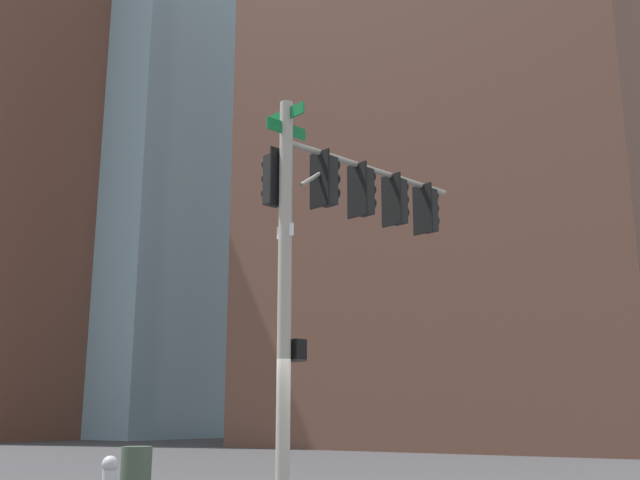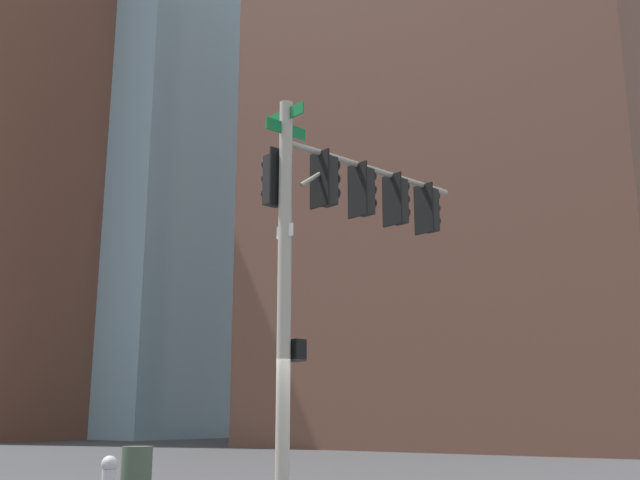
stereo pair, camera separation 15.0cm
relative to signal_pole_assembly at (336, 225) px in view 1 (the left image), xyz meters
name	(u,v)px [view 1 (the left image)]	position (x,y,z in m)	size (l,w,h in m)	color
signal_pole_assembly	(336,225)	(0.00, 0.00, 0.00)	(1.81, 5.33, 7.49)	#9E998C
litter_bin	(136,473)	(-2.89, -2.34, -4.79)	(0.56, 0.56, 0.95)	#384738
building_brick_nearside	(462,84)	(-7.58, 25.29, 14.87)	(20.12, 16.74, 40.27)	brown
building_brick_midblock	(27,157)	(-41.37, 20.24, 15.74)	(16.25, 17.89, 42.01)	brown
building_glass_tower	(196,21)	(-40.68, 37.17, 35.01)	(23.77, 32.96, 80.53)	#8CB2C6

